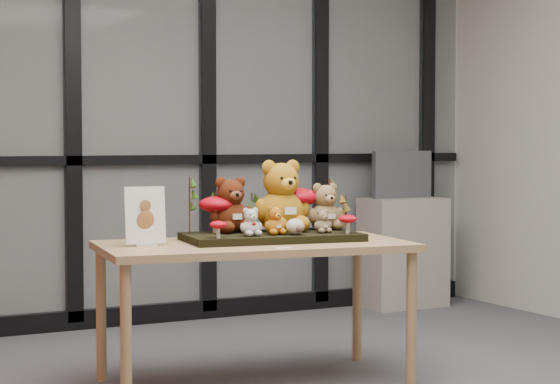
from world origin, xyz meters
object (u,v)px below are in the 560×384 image
diorama_tray (272,237)px  display_table (254,256)px  bear_white_bow (251,220)px  plush_cream_hedgehog (295,226)px  mushroom_front_left (218,229)px  mushroom_front_right (348,223)px  bear_tan_back (325,204)px  mushroom_back_right (298,206)px  bear_beige_small (322,220)px  mushroom_back_left (217,213)px  bear_pooh_yellow (281,192)px  cabinet (403,252)px  bear_small_yellow (275,219)px  bear_brown_medium (230,202)px  sign_holder (145,219)px  monitor (402,174)px

diorama_tray → display_table: bearing=-153.4°
bear_white_bow → plush_cream_hedgehog: bear_white_bow is taller
diorama_tray → mushroom_front_left: 0.36m
plush_cream_hedgehog → mushroom_front_left: bearing=-175.2°
mushroom_front_right → display_table: bearing=161.8°
mushroom_front_left → bear_tan_back: bearing=13.2°
diorama_tray → mushroom_back_right: mushroom_back_right is taller
bear_beige_small → mushroom_back_left: size_ratio=0.64×
bear_pooh_yellow → bear_white_bow: bearing=-139.2°
mushroom_front_right → cabinet: size_ratio=0.13×
display_table → mushroom_front_left: 0.27m
bear_small_yellow → bear_beige_small: size_ratio=1.22×
bear_brown_medium → diorama_tray: bearing=-31.0°
sign_holder → monitor: 2.86m
mushroom_front_right → mushroom_front_left: bearing=173.5°
bear_white_bow → bear_pooh_yellow: bearing=40.8°
display_table → sign_holder: sign_holder is taller
bear_white_bow → diorama_tray: bearing=36.1°
bear_pooh_yellow → mushroom_back_right: (0.12, 0.04, -0.08)m
bear_beige_small → mushroom_front_left: (-0.56, -0.01, -0.02)m
diorama_tray → bear_pooh_yellow: bearing=48.1°
bear_white_bow → mushroom_back_right: (0.36, 0.20, 0.04)m
mushroom_back_left → mushroom_back_right: mushroom_back_right is taller
mushroom_front_left → sign_holder: sign_holder is taller
bear_tan_back → cabinet: bearing=52.6°
bear_pooh_yellow → plush_cream_hedgehog: bearing=-90.2°
bear_tan_back → mushroom_front_left: size_ratio=2.92×
plush_cream_hedgehog → mushroom_front_left: 0.39m
bear_beige_small → monitor: 2.28m
mushroom_front_left → sign_holder: (-0.30, 0.16, 0.05)m
bear_beige_small → mushroom_front_right: size_ratio=1.25×
bear_brown_medium → mushroom_front_left: (-0.17, -0.24, -0.11)m
bear_white_bow → cabinet: size_ratio=0.19×
bear_white_bow → sign_holder: sign_holder is taller
bear_beige_small → plush_cream_hedgehog: bearing=-161.6°
mushroom_back_left → sign_holder: bearing=-165.8°
bear_brown_medium → sign_holder: size_ratio=1.09×
cabinet → monitor: monitor is taller
bear_beige_small → monitor: bearing=53.8°
mushroom_back_left → bear_white_bow: bearing=-73.1°
bear_brown_medium → cabinet: size_ratio=0.39×
mushroom_back_right → mushroom_front_right: mushroom_back_right is taller
display_table → mushroom_back_right: 0.42m
mushroom_back_right → diorama_tray: bearing=-150.2°
bear_brown_medium → bear_tan_back: (0.49, -0.08, -0.02)m
bear_tan_back → mushroom_back_right: bearing=155.8°
plush_cream_hedgehog → cabinet: plush_cream_hedgehog is taller
diorama_tray → mushroom_back_right: bearing=37.6°
diorama_tray → bear_pooh_yellow: size_ratio=2.15×
bear_tan_back → mushroom_back_right: (-0.12, 0.07, -0.01)m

